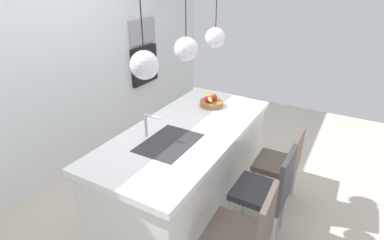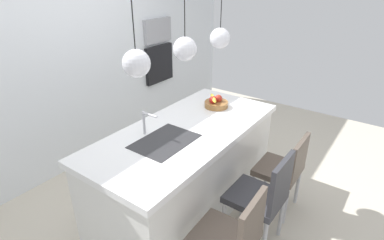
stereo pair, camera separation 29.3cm
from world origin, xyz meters
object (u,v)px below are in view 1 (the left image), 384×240
(oven, at_px, (144,65))
(chair_middle, at_px, (268,190))
(fruit_bowl, at_px, (211,102))
(chair_near, at_px, (246,233))
(microwave, at_px, (142,31))
(chair_far, at_px, (282,162))

(oven, bearing_deg, chair_middle, -120.47)
(fruit_bowl, height_order, chair_middle, fruit_bowl)
(fruit_bowl, distance_m, chair_near, 1.50)
(microwave, bearing_deg, fruit_bowl, -117.81)
(oven, relative_size, chair_near, 0.63)
(oven, relative_size, chair_middle, 0.61)
(oven, distance_m, chair_far, 2.58)
(fruit_bowl, bearing_deg, microwave, 62.19)
(fruit_bowl, relative_size, chair_far, 0.30)
(chair_far, bearing_deg, oven, 69.82)
(microwave, distance_m, chair_near, 3.24)
(chair_far, bearing_deg, microwave, 69.82)
(microwave, distance_m, chair_middle, 2.94)
(chair_middle, distance_m, chair_far, 0.53)
(chair_middle, relative_size, chair_far, 1.09)
(fruit_bowl, xyz_separation_m, oven, (0.81, 1.54, 0.01))
(fruit_bowl, height_order, chair_near, fruit_bowl)
(fruit_bowl, bearing_deg, chair_middle, -124.87)
(microwave, relative_size, chair_far, 0.63)
(chair_near, distance_m, chair_middle, 0.54)
(fruit_bowl, distance_m, microwave, 1.81)
(microwave, xyz_separation_m, chair_far, (-0.88, -2.38, -0.98))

